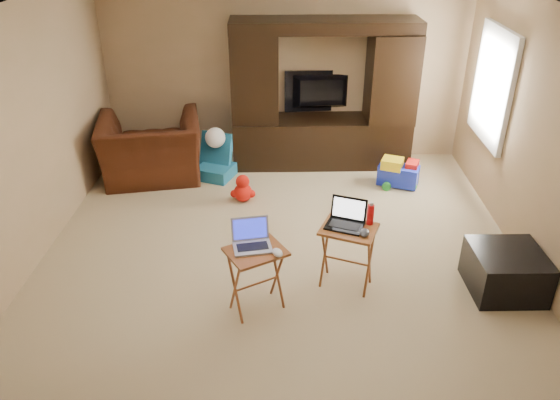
{
  "coord_description": "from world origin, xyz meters",
  "views": [
    {
      "loc": [
        0.09,
        -4.74,
        3.26
      ],
      "look_at": [
        0.0,
        -0.2,
        0.8
      ],
      "focal_mm": 35.0,
      "sensor_mm": 36.0,
      "label": 1
    }
  ],
  "objects_px": {
    "laptop_right": "(345,216)",
    "mouse_left": "(277,253)",
    "tray_table_left": "(257,280)",
    "laptop_left": "(252,237)",
    "push_toy": "(399,172)",
    "entertainment_center": "(322,95)",
    "television": "(322,93)",
    "mouse_right": "(365,233)",
    "water_bottle": "(370,215)",
    "child_rocker": "(215,157)",
    "plush_toy": "(243,188)",
    "tray_table_right": "(347,257)",
    "ottoman": "(505,271)",
    "recliner": "(151,149)"
  },
  "relations": [
    {
      "from": "tray_table_left",
      "to": "child_rocker",
      "type": "bearing_deg",
      "value": 73.59
    },
    {
      "from": "television",
      "to": "tray_table_right",
      "type": "relative_size",
      "value": 1.57
    },
    {
      "from": "recliner",
      "to": "plush_toy",
      "type": "xyz_separation_m",
      "value": [
        1.26,
        -0.64,
        -0.24
      ]
    },
    {
      "from": "plush_toy",
      "to": "water_bottle",
      "type": "bearing_deg",
      "value": -50.54
    },
    {
      "from": "ottoman",
      "to": "laptop_left",
      "type": "bearing_deg",
      "value": -172.97
    },
    {
      "from": "laptop_right",
      "to": "mouse_left",
      "type": "xyz_separation_m",
      "value": [
        -0.61,
        -0.46,
        -0.11
      ]
    },
    {
      "from": "laptop_right",
      "to": "water_bottle",
      "type": "distance_m",
      "value": 0.25
    },
    {
      "from": "mouse_right",
      "to": "recliner",
      "type": "bearing_deg",
      "value": 135.76
    },
    {
      "from": "mouse_right",
      "to": "laptop_right",
      "type": "bearing_deg",
      "value": 140.53
    },
    {
      "from": "television",
      "to": "tray_table_left",
      "type": "distance_m",
      "value": 3.6
    },
    {
      "from": "child_rocker",
      "to": "mouse_left",
      "type": "relative_size",
      "value": 4.58
    },
    {
      "from": "push_toy",
      "to": "entertainment_center",
      "type": "bearing_deg",
      "value": 165.38
    },
    {
      "from": "entertainment_center",
      "to": "laptop_right",
      "type": "relative_size",
      "value": 7.25
    },
    {
      "from": "entertainment_center",
      "to": "mouse_right",
      "type": "relative_size",
      "value": 18.67
    },
    {
      "from": "television",
      "to": "tray_table_left",
      "type": "relative_size",
      "value": 1.61
    },
    {
      "from": "television",
      "to": "laptop_left",
      "type": "xyz_separation_m",
      "value": [
        -0.75,
        -3.43,
        -0.21
      ]
    },
    {
      "from": "child_rocker",
      "to": "water_bottle",
      "type": "height_order",
      "value": "water_bottle"
    },
    {
      "from": "push_toy",
      "to": "mouse_right",
      "type": "relative_size",
      "value": 3.98
    },
    {
      "from": "television",
      "to": "water_bottle",
      "type": "distance_m",
      "value": 3.04
    },
    {
      "from": "mouse_right",
      "to": "water_bottle",
      "type": "relative_size",
      "value": 0.66
    },
    {
      "from": "tray_table_left",
      "to": "tray_table_right",
      "type": "bearing_deg",
      "value": -7.46
    },
    {
      "from": "tray_table_right",
      "to": "mouse_right",
      "type": "relative_size",
      "value": 4.92
    },
    {
      "from": "ottoman",
      "to": "mouse_left",
      "type": "xyz_separation_m",
      "value": [
        -2.15,
        -0.39,
        0.45
      ]
    },
    {
      "from": "plush_toy",
      "to": "tray_table_right",
      "type": "relative_size",
      "value": 0.55
    },
    {
      "from": "entertainment_center",
      "to": "laptop_right",
      "type": "xyz_separation_m",
      "value": [
        0.07,
        -2.84,
        -0.24
      ]
    },
    {
      "from": "television",
      "to": "laptop_right",
      "type": "height_order",
      "value": "television"
    },
    {
      "from": "push_toy",
      "to": "tray_table_left",
      "type": "distance_m",
      "value": 3.05
    },
    {
      "from": "water_bottle",
      "to": "ottoman",
      "type": "bearing_deg",
      "value": -5.4
    },
    {
      "from": "child_rocker",
      "to": "laptop_left",
      "type": "bearing_deg",
      "value": -55.7
    },
    {
      "from": "mouse_right",
      "to": "mouse_left",
      "type": "bearing_deg",
      "value": -157.91
    },
    {
      "from": "push_toy",
      "to": "laptop_left",
      "type": "distance_m",
      "value": 3.09
    },
    {
      "from": "push_toy",
      "to": "tray_table_right",
      "type": "bearing_deg",
      "value": -91.42
    },
    {
      "from": "tray_table_left",
      "to": "mouse_left",
      "type": "relative_size",
      "value": 4.92
    },
    {
      "from": "ottoman",
      "to": "recliner",
      "type": "bearing_deg",
      "value": 148.61
    },
    {
      "from": "ottoman",
      "to": "mouse_right",
      "type": "height_order",
      "value": "mouse_right"
    },
    {
      "from": "plush_toy",
      "to": "mouse_right",
      "type": "relative_size",
      "value": 2.73
    },
    {
      "from": "plush_toy",
      "to": "tray_table_right",
      "type": "xyz_separation_m",
      "value": [
        1.13,
        -1.69,
        0.14
      ]
    },
    {
      "from": "child_rocker",
      "to": "push_toy",
      "type": "height_order",
      "value": "child_rocker"
    },
    {
      "from": "laptop_right",
      "to": "push_toy",
      "type": "bearing_deg",
      "value": 86.86
    },
    {
      "from": "push_toy",
      "to": "tray_table_left",
      "type": "height_order",
      "value": "tray_table_left"
    },
    {
      "from": "plush_toy",
      "to": "tray_table_left",
      "type": "bearing_deg",
      "value": -81.98
    },
    {
      "from": "mouse_left",
      "to": "water_bottle",
      "type": "height_order",
      "value": "water_bottle"
    },
    {
      "from": "child_rocker",
      "to": "laptop_left",
      "type": "distance_m",
      "value": 2.82
    },
    {
      "from": "mouse_right",
      "to": "tray_table_left",
      "type": "bearing_deg",
      "value": -165.75
    },
    {
      "from": "television",
      "to": "push_toy",
      "type": "bearing_deg",
      "value": 129.99
    },
    {
      "from": "tray_table_left",
      "to": "laptop_left",
      "type": "bearing_deg",
      "value": 103.96
    },
    {
      "from": "push_toy",
      "to": "laptop_right",
      "type": "bearing_deg",
      "value": -92.52
    },
    {
      "from": "entertainment_center",
      "to": "ottoman",
      "type": "height_order",
      "value": "entertainment_center"
    },
    {
      "from": "mouse_left",
      "to": "mouse_right",
      "type": "xyz_separation_m",
      "value": [
        0.78,
        0.32,
        0.01
      ]
    },
    {
      "from": "mouse_right",
      "to": "water_bottle",
      "type": "height_order",
      "value": "water_bottle"
    }
  ]
}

